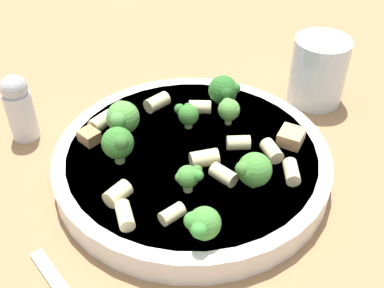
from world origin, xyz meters
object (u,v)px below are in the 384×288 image
(rigatoni_8, at_px, (204,159))
(rigatoni_1, at_px, (172,214))
(drinking_glass, at_px, (318,75))
(broccoli_floret_4, at_px, (229,109))
(rigatoni_7, at_px, (157,102))
(rigatoni_2, at_px, (223,175))
(rigatoni_10, at_px, (272,151))
(rigatoni_0, at_px, (291,172))
(chicken_chunk_1, at_px, (89,136))
(broccoli_floret_0, at_px, (253,170))
(rigatoni_9, at_px, (238,141))
(pepper_shaker, at_px, (19,107))
(rigatoni_3, at_px, (200,107))
(broccoli_floret_5, at_px, (202,224))
(pasta_bowl, at_px, (192,159))
(rigatoni_5, at_px, (102,121))
(broccoli_floret_3, at_px, (122,117))
(rigatoni_4, at_px, (118,194))
(broccoli_floret_6, at_px, (188,177))
(broccoli_floret_1, at_px, (118,143))
(chicken_chunk_0, at_px, (291,137))
(broccoli_floret_7, at_px, (184,114))
(broccoli_floret_2, at_px, (224,90))
(rigatoni_6, at_px, (125,215))

(rigatoni_8, bearing_deg, rigatoni_1, 62.26)
(drinking_glass, bearing_deg, broccoli_floret_4, 32.33)
(rigatoni_7, bearing_deg, rigatoni_2, 114.92)
(rigatoni_8, xyz_separation_m, rigatoni_10, (-0.07, -0.01, -0.00))
(rigatoni_0, distance_m, rigatoni_2, 0.07)
(rigatoni_2, bearing_deg, chicken_chunk_1, -28.75)
(broccoli_floret_0, xyz_separation_m, drinking_glass, (-0.12, -0.19, -0.01))
(rigatoni_1, height_order, chicken_chunk_1, same)
(rigatoni_9, xyz_separation_m, pepper_shaker, (0.24, -0.08, 0.01))
(rigatoni_1, relative_size, rigatoni_3, 0.90)
(broccoli_floret_5, height_order, rigatoni_10, broccoli_floret_5)
(pasta_bowl, height_order, broccoli_floret_0, broccoli_floret_0)
(broccoli_floret_4, bearing_deg, rigatoni_2, 78.42)
(pasta_bowl, distance_m, rigatoni_9, 0.05)
(rigatoni_10, distance_m, pepper_shaker, 0.29)
(rigatoni_5, bearing_deg, broccoli_floret_3, 144.67)
(rigatoni_4, bearing_deg, broccoli_floret_5, 144.78)
(broccoli_floret_6, relative_size, rigatoni_0, 1.04)
(rigatoni_1, relative_size, rigatoni_4, 0.94)
(rigatoni_0, relative_size, rigatoni_1, 1.21)
(broccoli_floret_1, distance_m, rigatoni_9, 0.13)
(rigatoni_7, relative_size, rigatoni_9, 1.16)
(rigatoni_10, relative_size, chicken_chunk_0, 0.96)
(broccoli_floret_7, relative_size, rigatoni_4, 1.16)
(broccoli_floret_7, bearing_deg, broccoli_floret_6, 87.62)
(broccoli_floret_1, height_order, rigatoni_5, broccoli_floret_1)
(broccoli_floret_3, distance_m, rigatoni_9, 0.13)
(broccoli_floret_3, relative_size, rigatoni_4, 1.78)
(broccoli_floret_2, xyz_separation_m, drinking_glass, (-0.13, -0.05, -0.01))
(pasta_bowl, bearing_deg, broccoli_floret_5, 89.05)
(rigatoni_5, bearing_deg, rigatoni_4, 100.33)
(chicken_chunk_1, bearing_deg, rigatoni_2, 151.25)
(broccoli_floret_0, distance_m, rigatoni_4, 0.13)
(broccoli_floret_3, distance_m, rigatoni_6, 0.13)
(broccoli_floret_6, relative_size, drinking_glass, 0.34)
(rigatoni_4, xyz_separation_m, drinking_glass, (-0.25, -0.19, -0.00))
(rigatoni_9, bearing_deg, rigatoni_7, -43.90)
(rigatoni_4, distance_m, rigatoni_9, 0.14)
(broccoli_floret_2, distance_m, rigatoni_5, 0.15)
(broccoli_floret_6, xyz_separation_m, rigatoni_3, (-0.02, -0.13, -0.01))
(broccoli_floret_4, xyz_separation_m, rigatoni_2, (0.02, 0.09, -0.01))
(rigatoni_0, xyz_separation_m, chicken_chunk_1, (0.21, -0.08, -0.00))
(rigatoni_7, distance_m, chicken_chunk_1, 0.10)
(broccoli_floret_0, xyz_separation_m, rigatoni_2, (0.03, -0.01, -0.01))
(broccoli_floret_4, bearing_deg, broccoli_floret_1, 25.07)
(broccoli_floret_1, xyz_separation_m, chicken_chunk_1, (0.03, -0.04, -0.02))
(chicken_chunk_0, bearing_deg, rigatoni_6, 28.67)
(broccoli_floret_5, xyz_separation_m, chicken_chunk_1, (0.11, -0.15, -0.01))
(broccoli_floret_1, height_order, rigatoni_9, broccoli_floret_1)
(broccoli_floret_0, bearing_deg, drinking_glass, -123.05)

